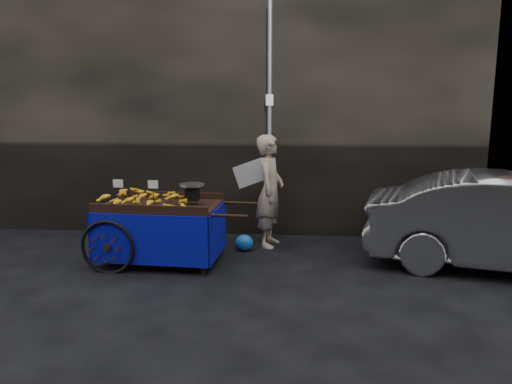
{
  "coord_description": "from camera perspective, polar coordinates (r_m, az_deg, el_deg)",
  "views": [
    {
      "loc": [
        0.75,
        -7.11,
        2.44
      ],
      "look_at": [
        0.14,
        0.5,
        0.99
      ],
      "focal_mm": 35.0,
      "sensor_mm": 36.0,
      "label": 1
    }
  ],
  "objects": [
    {
      "name": "ground",
      "position": [
        7.55,
        -1.34,
        -8.1
      ],
      "size": [
        80.0,
        80.0,
        0.0
      ],
      "primitive_type": "plane",
      "color": "black",
      "rests_on": "ground"
    },
    {
      "name": "street_pole",
      "position": [
        8.43,
        1.57,
        7.8
      ],
      "size": [
        0.12,
        0.1,
        4.0
      ],
      "color": "slate",
      "rests_on": "ground"
    },
    {
      "name": "banana_cart",
      "position": [
        7.54,
        -11.28,
        -2.05
      ],
      "size": [
        2.44,
        1.28,
        1.29
      ],
      "rotation": [
        0.0,
        0.0,
        -0.07
      ],
      "color": "black",
      "rests_on": "ground"
    },
    {
      "name": "plastic_bag",
      "position": [
        8.09,
        -1.36,
        -5.81
      ],
      "size": [
        0.3,
        0.24,
        0.27
      ],
      "primitive_type": "ellipsoid",
      "color": "blue",
      "rests_on": "ground"
    },
    {
      "name": "building_wall",
      "position": [
        9.72,
        2.56,
        11.09
      ],
      "size": [
        13.5,
        2.0,
        5.0
      ],
      "color": "black",
      "rests_on": "ground"
    },
    {
      "name": "vendor",
      "position": [
        8.2,
        1.58,
        0.11
      ],
      "size": [
        0.86,
        0.74,
        1.85
      ],
      "rotation": [
        0.0,
        0.0,
        1.4
      ],
      "color": "tan",
      "rests_on": "ground"
    }
  ]
}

